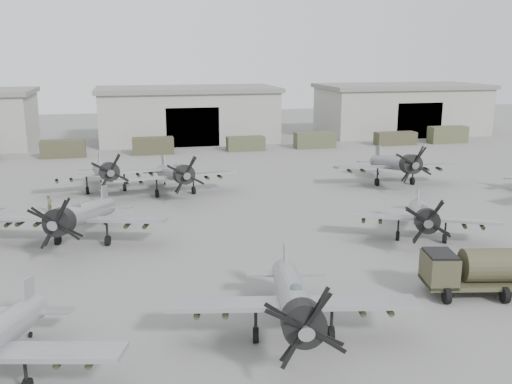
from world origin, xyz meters
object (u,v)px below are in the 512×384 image
(aircraft_far_1, at_px, (396,163))
(ground_crew, at_px, (50,204))
(fuel_tanker, at_px, (485,269))
(aircraft_mid_1, at_px, (80,216))
(aircraft_mid_2, at_px, (423,216))
(aircraft_extra_238, at_px, (175,174))
(aircraft_near_1, at_px, (294,300))
(aircraft_far_0, at_px, (105,171))

(aircraft_far_1, height_order, ground_crew, aircraft_far_1)
(aircraft_far_1, relative_size, fuel_tanker, 1.72)
(aircraft_mid_1, distance_m, aircraft_far_1, 34.64)
(aircraft_mid_1, xyz_separation_m, fuel_tanker, (24.02, -14.67, -0.67))
(aircraft_mid_2, distance_m, aircraft_extra_238, 25.34)
(aircraft_extra_238, bearing_deg, fuel_tanker, -69.05)
(aircraft_near_1, bearing_deg, aircraft_far_1, 67.15)
(aircraft_mid_2, distance_m, ground_crew, 32.41)
(aircraft_extra_238, xyz_separation_m, ground_crew, (-11.69, -3.77, -1.45))
(aircraft_far_0, distance_m, ground_crew, 8.35)
(aircraft_near_1, height_order, aircraft_far_0, aircraft_near_1)
(aircraft_mid_1, relative_size, aircraft_far_0, 1.01)
(aircraft_mid_2, xyz_separation_m, aircraft_far_1, (6.80, 18.12, 0.33))
(ground_crew, bearing_deg, aircraft_far_0, -12.72)
(aircraft_near_1, bearing_deg, aircraft_mid_1, 133.50)
(aircraft_far_0, xyz_separation_m, aircraft_extra_238, (6.89, -2.92, 0.00))
(aircraft_mid_2, distance_m, aircraft_far_1, 19.36)
(aircraft_far_1, height_order, fuel_tanker, aircraft_far_1)
(fuel_tanker, bearing_deg, aircraft_far_0, 137.29)
(aircraft_near_1, relative_size, aircraft_far_1, 0.95)
(aircraft_mid_2, xyz_separation_m, aircraft_far_0, (-23.89, 21.71, 0.18))
(fuel_tanker, bearing_deg, aircraft_near_1, -154.90)
(aircraft_mid_1, bearing_deg, aircraft_near_1, -41.21)
(aircraft_mid_2, height_order, aircraft_far_0, aircraft_far_0)
(aircraft_near_1, xyz_separation_m, aircraft_mid_1, (-11.29, 17.75, 0.02))
(aircraft_extra_238, bearing_deg, aircraft_near_1, -92.51)
(aircraft_far_1, xyz_separation_m, aircraft_extra_238, (-23.79, 0.67, -0.14))
(aircraft_far_0, xyz_separation_m, ground_crew, (-4.80, -6.68, -1.45))
(aircraft_mid_2, relative_size, ground_crew, 6.75)
(aircraft_far_0, bearing_deg, aircraft_extra_238, -30.92)
(aircraft_near_1, distance_m, aircraft_extra_238, 31.73)
(aircraft_extra_238, bearing_deg, ground_crew, -170.14)
(aircraft_mid_1, xyz_separation_m, ground_crew, (-3.43, 10.07, -1.48))
(aircraft_mid_2, distance_m, fuel_tanker, 9.80)
(aircraft_mid_2, relative_size, aircraft_far_1, 0.84)
(aircraft_mid_2, bearing_deg, aircraft_far_1, 93.93)
(aircraft_mid_1, relative_size, fuel_tanker, 1.64)
(fuel_tanker, bearing_deg, ground_crew, 149.47)
(aircraft_far_0, relative_size, aircraft_extra_238, 1.00)
(aircraft_mid_2, height_order, aircraft_extra_238, aircraft_extra_238)
(aircraft_near_1, bearing_deg, ground_crew, 128.93)
(aircraft_mid_2, height_order, aircraft_far_1, aircraft_far_1)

